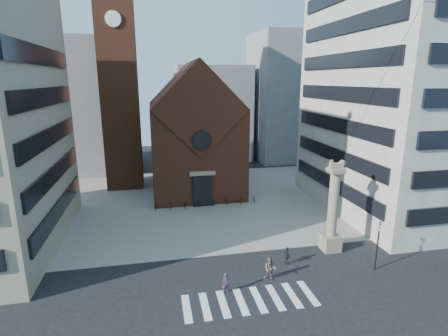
{
  "coord_description": "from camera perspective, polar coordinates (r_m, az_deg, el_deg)",
  "views": [
    {
      "loc": [
        -5.69,
        -24.26,
        15.51
      ],
      "look_at": [
        0.9,
        8.0,
        7.13
      ],
      "focal_mm": 28.0,
      "sensor_mm": 36.0,
      "label": 1
    }
  ],
  "objects": [
    {
      "name": "scooter_3",
      "position": [
        43.98,
        -4.0,
        -5.71
      ],
      "size": [
        0.79,
        1.57,
        0.91
      ],
      "primitive_type": "imported",
      "rotation": [
        0.0,
        0.0,
        -0.25
      ],
      "color": "black",
      "rests_on": "piazza"
    },
    {
      "name": "bg_block_mid",
      "position": [
        70.54,
        -1.99,
        8.97
      ],
      "size": [
        14.0,
        12.0,
        18.0
      ],
      "primitive_type": "cube",
      "color": "gray",
      "rests_on": "ground"
    },
    {
      "name": "zebra_crossing",
      "position": [
        27.04,
        4.21,
        -20.76
      ],
      "size": [
        10.2,
        3.2,
        0.01
      ],
      "primitive_type": null,
      "color": "white",
      "rests_on": "ground"
    },
    {
      "name": "traffic_light",
      "position": [
        32.07,
        23.77,
        -11.37
      ],
      "size": [
        0.13,
        0.16,
        4.3
      ],
      "color": "black",
      "rests_on": "ground"
    },
    {
      "name": "campanile",
      "position": [
        52.43,
        -16.78,
        13.94
      ],
      "size": [
        5.5,
        5.5,
        31.2
      ],
      "color": "brown",
      "rests_on": "ground"
    },
    {
      "name": "pedestrian_2",
      "position": [
        31.38,
        10.22,
        -13.93
      ],
      "size": [
        0.57,
        0.99,
        1.59
      ],
      "primitive_type": "imported",
      "rotation": [
        0.0,
        0.0,
        1.77
      ],
      "color": "#2A2931",
      "rests_on": "ground"
    },
    {
      "name": "scooter_4",
      "position": [
        44.24,
        -1.72,
        -5.62
      ],
      "size": [
        0.91,
        1.64,
        0.82
      ],
      "primitive_type": "imported",
      "rotation": [
        0.0,
        0.0,
        -0.25
      ],
      "color": "black",
      "rests_on": "piazza"
    },
    {
      "name": "bg_block_left",
      "position": [
        65.98,
        -24.38,
        9.11
      ],
      "size": [
        16.0,
        14.0,
        22.0
      ],
      "primitive_type": "cube",
      "color": "gray",
      "rests_on": "ground"
    },
    {
      "name": "scooter_2",
      "position": [
        43.82,
        -6.3,
        -5.91
      ],
      "size": [
        0.91,
        1.64,
        0.82
      ],
      "primitive_type": "imported",
      "rotation": [
        0.0,
        0.0,
        -0.25
      ],
      "color": "black",
      "rests_on": "piazza"
    },
    {
      "name": "scooter_5",
      "position": [
        44.54,
        0.54,
        -5.41
      ],
      "size": [
        0.79,
        1.57,
        0.91
      ],
      "primitive_type": "imported",
      "rotation": [
        0.0,
        0.0,
        -0.25
      ],
      "color": "black",
      "rests_on": "piazza"
    },
    {
      "name": "pedestrian_1",
      "position": [
        29.01,
        7.54,
        -15.97
      ],
      "size": [
        1.17,
        1.08,
        1.92
      ],
      "primitive_type": "imported",
      "rotation": [
        0.0,
        0.0,
        -0.5
      ],
      "color": "#62544E",
      "rests_on": "ground"
    },
    {
      "name": "scooter_7",
      "position": [
        45.38,
        4.93,
        -5.09
      ],
      "size": [
        0.79,
        1.57,
        0.91
      ],
      "primitive_type": "imported",
      "rotation": [
        0.0,
        0.0,
        -0.25
      ],
      "color": "black",
      "rests_on": "piazza"
    },
    {
      "name": "scooter_0",
      "position": [
        43.68,
        -10.95,
        -6.16
      ],
      "size": [
        0.91,
        1.64,
        0.82
      ],
      "primitive_type": "imported",
      "rotation": [
        0.0,
        0.0,
        -0.25
      ],
      "color": "black",
      "rests_on": "piazza"
    },
    {
      "name": "pedestrian_0",
      "position": [
        27.35,
        0.31,
        -18.29
      ],
      "size": [
        0.62,
        0.45,
        1.58
      ],
      "primitive_type": "imported",
      "rotation": [
        0.0,
        0.0,
        0.14
      ],
      "color": "#372E40",
      "rests_on": "ground"
    },
    {
      "name": "bg_block_right",
      "position": [
        71.9,
        11.33,
        11.2
      ],
      "size": [
        16.0,
        14.0,
        24.0
      ],
      "primitive_type": "cube",
      "color": "gray",
      "rests_on": "ground"
    },
    {
      "name": "building_right",
      "position": [
        46.87,
        28.58,
        13.2
      ],
      "size": [
        18.0,
        22.0,
        32.0
      ],
      "primitive_type": "cube",
      "color": "beige",
      "rests_on": "ground"
    },
    {
      "name": "ground",
      "position": [
        29.35,
        1.47,
        -17.63
      ],
      "size": [
        120.0,
        120.0,
        0.0
      ],
      "primitive_type": "plane",
      "color": "black",
      "rests_on": "ground"
    },
    {
      "name": "scooter_1",
      "position": [
        43.7,
        -8.63,
        -5.98
      ],
      "size": [
        0.79,
        1.57,
        0.91
      ],
      "primitive_type": "imported",
      "rotation": [
        0.0,
        0.0,
        -0.25
      ],
      "color": "black",
      "rests_on": "piazza"
    },
    {
      "name": "lion_column",
      "position": [
        33.68,
        17.28,
        -7.37
      ],
      "size": [
        1.63,
        1.6,
        8.68
      ],
      "color": "gray",
      "rests_on": "ground"
    },
    {
      "name": "church",
      "position": [
        50.19,
        -4.94,
        5.6
      ],
      "size": [
        12.0,
        16.65,
        18.0
      ],
      "color": "brown",
      "rests_on": "ground"
    },
    {
      "name": "piazza",
      "position": [
        46.29,
        -3.84,
        -5.3
      ],
      "size": [
        46.0,
        30.0,
        0.05
      ],
      "primitive_type": "cube",
      "color": "gray",
      "rests_on": "ground"
    },
    {
      "name": "scooter_6",
      "position": [
        44.94,
        2.75,
        -5.31
      ],
      "size": [
        0.91,
        1.64,
        0.82
      ],
      "primitive_type": "imported",
      "rotation": [
        0.0,
        0.0,
        -0.25
      ],
      "color": "black",
      "rests_on": "piazza"
    }
  ]
}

